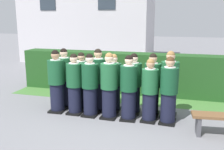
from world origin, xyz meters
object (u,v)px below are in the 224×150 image
(student_front_row_6, at_px, (169,92))
(student_front_row_5, at_px, (150,92))
(student_front_row_1, at_px, (75,85))
(student_rear_row_5, at_px, (152,86))
(student_front_row_2, at_px, (90,87))
(student_rear_row_0, at_px, (65,79))
(student_front_row_4, at_px, (129,89))
(student_rear_row_2, at_px, (98,81))
(student_rear_row_6, at_px, (169,86))
(student_rear_row_3, at_px, (114,84))
(student_rear_row_1, at_px, (82,82))
(student_front_row_3, at_px, (109,87))
(student_front_row_0, at_px, (57,83))
(student_rear_row_4, at_px, (133,85))

(student_front_row_6, bearing_deg, student_front_row_5, 179.21)
(student_front_row_1, distance_m, student_rear_row_5, 2.02)
(student_front_row_2, distance_m, student_rear_row_0, 1.06)
(student_front_row_4, distance_m, student_rear_row_0, 2.01)
(student_front_row_4, distance_m, student_rear_row_2, 1.04)
(student_front_row_1, distance_m, student_rear_row_0, 0.67)
(student_front_row_4, relative_size, student_rear_row_6, 0.95)
(student_front_row_5, xyz_separation_m, student_rear_row_3, (-1.03, 0.46, 0.01))
(student_front_row_2, xyz_separation_m, student_rear_row_1, (-0.44, 0.51, -0.02))
(student_front_row_3, height_order, student_rear_row_1, student_front_row_3)
(student_front_row_0, bearing_deg, student_front_row_2, -2.65)
(student_front_row_5, bearing_deg, student_front_row_4, -176.19)
(student_front_row_1, xyz_separation_m, student_rear_row_6, (2.40, 0.43, 0.05))
(student_front_row_3, bearing_deg, student_rear_row_3, 91.93)
(student_front_row_6, height_order, student_rear_row_5, student_front_row_6)
(student_front_row_4, distance_m, student_rear_row_1, 1.53)
(student_rear_row_1, bearing_deg, student_rear_row_0, -177.49)
(student_rear_row_6, bearing_deg, student_rear_row_0, 179.59)
(student_front_row_3, bearing_deg, student_rear_row_4, 43.79)
(student_front_row_6, distance_m, student_rear_row_4, 1.04)
(student_rear_row_3, height_order, student_rear_row_4, student_rear_row_4)
(student_front_row_1, xyz_separation_m, student_front_row_2, (0.45, -0.03, 0.01))
(student_rear_row_2, bearing_deg, student_rear_row_4, 1.76)
(student_rear_row_3, distance_m, student_rear_row_6, 1.46)
(student_rear_row_2, xyz_separation_m, student_rear_row_6, (1.89, 0.00, 0.00))
(student_rear_row_4, relative_size, student_rear_row_5, 0.99)
(student_front_row_1, height_order, student_rear_row_6, student_rear_row_6)
(student_front_row_3, relative_size, student_rear_row_0, 1.00)
(student_rear_row_5, bearing_deg, student_rear_row_2, -178.83)
(student_front_row_5, xyz_separation_m, student_rear_row_4, (-0.49, 0.45, 0.03))
(student_front_row_5, relative_size, student_rear_row_3, 0.99)
(student_front_row_0, relative_size, student_front_row_6, 1.03)
(student_front_row_5, height_order, student_rear_row_2, student_rear_row_2)
(student_front_row_5, bearing_deg, student_rear_row_6, 44.23)
(student_front_row_5, bearing_deg, student_rear_row_1, 166.52)
(student_front_row_0, relative_size, student_rear_row_0, 1.00)
(student_rear_row_1, xyz_separation_m, student_rear_row_6, (2.39, -0.04, 0.06))
(student_rear_row_0, xyz_separation_m, student_rear_row_1, (0.51, 0.02, -0.05))
(student_rear_row_3, xyz_separation_m, student_rear_row_5, (1.03, -0.01, 0.03))
(student_front_row_6, bearing_deg, student_rear_row_0, 171.17)
(student_front_row_0, xyz_separation_m, student_rear_row_6, (2.92, 0.42, 0.01))
(student_front_row_6, relative_size, student_rear_row_4, 1.01)
(student_front_row_3, distance_m, student_front_row_4, 0.50)
(student_front_row_0, bearing_deg, student_rear_row_1, 40.77)
(student_rear_row_3, bearing_deg, student_front_row_3, -88.07)
(student_front_row_1, height_order, student_rear_row_2, student_rear_row_2)
(student_rear_row_1, height_order, student_rear_row_6, student_rear_row_6)
(student_front_row_2, distance_m, student_front_row_4, 1.01)
(student_rear_row_4, bearing_deg, student_front_row_4, -92.84)
(student_rear_row_3, relative_size, student_rear_row_4, 0.98)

